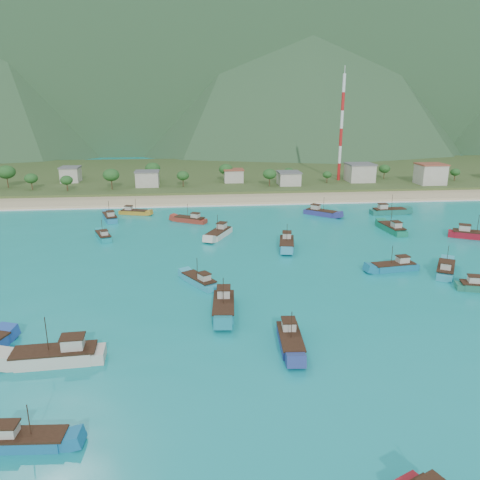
{
  "coord_description": "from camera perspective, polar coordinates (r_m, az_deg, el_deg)",
  "views": [
    {
      "loc": [
        -16.21,
        -83.16,
        32.83
      ],
      "look_at": [
        -5.9,
        18.0,
        3.0
      ],
      "focal_mm": 35.0,
      "sensor_mm": 36.0,
      "label": 1
    }
  ],
  "objects": [
    {
      "name": "boat_11",
      "position": [
        54.9,
        -24.73,
        -21.39
      ],
      "size": [
        8.86,
        3.15,
        5.14
      ],
      "rotation": [
        0.0,
        0.0,
        4.64
      ],
      "color": "#156596",
      "rests_on": "ground"
    },
    {
      "name": "boat_13",
      "position": [
        131.86,
        26.49,
        0.54
      ],
      "size": [
        11.28,
        8.14,
        6.54
      ],
      "rotation": [
        0.0,
        0.0,
        4.22
      ],
      "color": "maroon",
      "rests_on": "ground"
    },
    {
      "name": "land",
      "position": [
        226.15,
        -1.66,
        7.99
      ],
      "size": [
        400.0,
        110.0,
        2.4
      ],
      "primitive_type": "cube",
      "color": "#385123",
      "rests_on": "ground"
    },
    {
      "name": "radio_tower",
      "position": [
        200.97,
        12.25,
        13.15
      ],
      "size": [
        1.2,
        1.2,
        42.53
      ],
      "color": "red",
      "rests_on": "ground"
    },
    {
      "name": "vegetation",
      "position": [
        188.52,
        -3.31,
        7.9
      ],
      "size": [
        274.67,
        25.85,
        8.84
      ],
      "color": "#235623",
      "rests_on": "ground"
    },
    {
      "name": "boat_6",
      "position": [
        111.2,
        5.71,
        -0.5
      ],
      "size": [
        5.24,
        11.1,
        6.31
      ],
      "rotation": [
        0.0,
        0.0,
        2.94
      ],
      "color": "teal",
      "rests_on": "ground"
    },
    {
      "name": "boat_25",
      "position": [
        102.41,
        23.78,
        -3.38
      ],
      "size": [
        7.91,
        10.25,
        6.02
      ],
      "rotation": [
        0.0,
        0.0,
        5.73
      ],
      "color": "teal",
      "rests_on": "ground"
    },
    {
      "name": "boat_18",
      "position": [
        144.49,
        9.83,
        3.27
      ],
      "size": [
        9.72,
        9.27,
        6.13
      ],
      "rotation": [
        0.0,
        0.0,
        3.97
      ],
      "color": "navy",
      "rests_on": "ground"
    },
    {
      "name": "boat_23",
      "position": [
        151.01,
        17.66,
        3.32
      ],
      "size": [
        11.14,
        3.8,
        6.49
      ],
      "rotation": [
        0.0,
        0.0,
        4.76
      ],
      "color": "#1A685B",
      "rests_on": "ground"
    },
    {
      "name": "boat_14",
      "position": [
        67.58,
        -21.42,
        -13.09
      ],
      "size": [
        12.11,
        4.19,
        7.05
      ],
      "rotation": [
        0.0,
        0.0,
        1.63
      ],
      "color": "beige",
      "rests_on": "ground"
    },
    {
      "name": "ground",
      "position": [
        90.86,
        4.88,
        -4.89
      ],
      "size": [
        600.0,
        600.0,
        0.0
      ],
      "primitive_type": "plane",
      "color": "#0D8992",
      "rests_on": "ground"
    },
    {
      "name": "boat_17",
      "position": [
        119.43,
        -2.59,
        0.76
      ],
      "size": [
        7.64,
        11.03,
        6.35
      ],
      "rotation": [
        0.0,
        0.0,
        2.68
      ],
      "color": "silver",
      "rests_on": "ground"
    },
    {
      "name": "boat_9",
      "position": [
        141.82,
        -15.57,
        2.64
      ],
      "size": [
        5.91,
        10.51,
        5.95
      ],
      "rotation": [
        0.0,
        0.0,
        0.31
      ],
      "color": "teal",
      "rests_on": "ground"
    },
    {
      "name": "village",
      "position": [
        188.42,
        3.11,
        7.76
      ],
      "size": [
        224.45,
        30.64,
        7.67
      ],
      "color": "beige",
      "rests_on": "ground"
    },
    {
      "name": "mountains",
      "position": [
        492.57,
        -6.61,
        24.89
      ],
      "size": [
        1520.0,
        440.0,
        260.0
      ],
      "color": "slate",
      "rests_on": "ground"
    },
    {
      "name": "beach",
      "position": [
        166.24,
        -0.11,
        4.96
      ],
      "size": [
        400.0,
        18.0,
        1.2
      ],
      "primitive_type": "cube",
      "color": "beige",
      "rests_on": "ground"
    },
    {
      "name": "boat_24",
      "position": [
        67.67,
        6.13,
        -12.12
      ],
      "size": [
        3.69,
        10.21,
        5.92
      ],
      "rotation": [
        0.0,
        0.0,
        3.07
      ],
      "color": "navy",
      "rests_on": "ground"
    },
    {
      "name": "boat_1",
      "position": [
        130.37,
        18.04,
        1.29
      ],
      "size": [
        4.13,
        11.07,
        6.4
      ],
      "rotation": [
        0.0,
        0.0,
        0.09
      ],
      "color": "#127655",
      "rests_on": "ground"
    },
    {
      "name": "boat_2",
      "position": [
        134.81,
        -6.09,
        2.44
      ],
      "size": [
        9.77,
        7.21,
        5.68
      ],
      "rotation": [
        0.0,
        0.0,
        1.06
      ],
      "color": "maroon",
      "rests_on": "ground"
    },
    {
      "name": "boat_22",
      "position": [
        100.61,
        18.28,
        -3.16
      ],
      "size": [
        10.04,
        4.17,
        5.75
      ],
      "rotation": [
        0.0,
        0.0,
        1.71
      ],
      "color": "#137196",
      "rests_on": "ground"
    },
    {
      "name": "boat_12",
      "position": [
        77.21,
        -2.01,
        -8.16
      ],
      "size": [
        4.24,
        11.45,
        6.62
      ],
      "rotation": [
        0.0,
        0.0,
        3.06
      ],
      "color": "teal",
      "rests_on": "ground"
    },
    {
      "name": "boat_0",
      "position": [
        147.35,
        -12.81,
        3.29
      ],
      "size": [
        9.21,
        5.07,
        5.22
      ],
      "rotation": [
        0.0,
        0.0,
        4.42
      ],
      "color": "#BB8324",
      "rests_on": "ground"
    },
    {
      "name": "surf_line",
      "position": [
        156.99,
        0.24,
        4.28
      ],
      "size": [
        400.0,
        2.5,
        0.08
      ],
      "primitive_type": "cube",
      "color": "white",
      "rests_on": "ground"
    },
    {
      "name": "boat_19",
      "position": [
        88.61,
        -4.96,
        -5.05
      ],
      "size": [
        7.12,
        9.24,
        5.43
      ],
      "rotation": [
        0.0,
        0.0,
        0.55
      ],
      "color": "#2B9DB9",
      "rests_on": "ground"
    },
    {
      "name": "boat_3",
      "position": [
        122.63,
        -16.32,
        0.41
      ],
      "size": [
        5.5,
        9.03,
        5.14
      ],
      "rotation": [
        0.0,
        0.0,
        0.37
      ],
      "color": "teal",
      "rests_on": "ground"
    }
  ]
}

